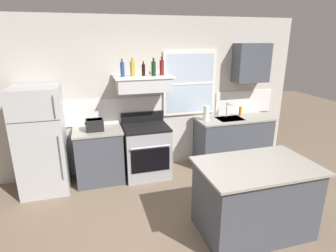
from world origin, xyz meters
TOP-DOWN VIEW (x-y plane):
  - ground_plane at (0.00, 0.00)m, footprint 16.00×16.00m
  - back_wall at (0.03, 2.23)m, footprint 5.40×0.11m
  - refrigerator at (-1.90, 1.84)m, footprint 0.70×0.72m
  - counter_left_of_stove at (-1.05, 1.90)m, footprint 0.79×0.63m
  - toaster at (-1.09, 1.87)m, footprint 0.30×0.20m
  - stove_range at (-0.25, 1.86)m, footprint 0.76×0.69m
  - range_hood_shelf at (-0.25, 1.96)m, footprint 0.96×0.52m
  - bottle_blue_liqueur at (-0.59, 1.95)m, footprint 0.07×0.07m
  - bottle_champagne_gold_foil at (-0.42, 1.98)m, footprint 0.08×0.08m
  - bottle_balsamic_dark at (-0.24, 1.98)m, footprint 0.06×0.06m
  - bottle_dark_green_wine at (-0.09, 1.91)m, footprint 0.07×0.07m
  - bottle_red_label_wine at (0.07, 1.97)m, footprint 0.07×0.07m
  - counter_right_with_sink at (1.45, 1.90)m, footprint 1.43×0.63m
  - sink_faucet at (1.35, 2.00)m, footprint 0.03×0.17m
  - paper_towel_roll at (0.88, 1.90)m, footprint 0.11×0.11m
  - dish_soap_bottle at (1.63, 2.00)m, footprint 0.06×0.06m
  - kitchen_island at (0.71, 0.03)m, footprint 1.40×0.90m
  - upper_cabinet_right at (1.80, 2.04)m, footprint 0.64×0.32m

SIDE VIEW (x-z plane):
  - ground_plane at x=0.00m, z-range 0.00..0.00m
  - counter_left_of_stove at x=-1.05m, z-range 0.00..0.91m
  - counter_right_with_sink at x=1.45m, z-range 0.00..0.91m
  - kitchen_island at x=0.71m, z-range 0.00..0.91m
  - stove_range at x=-0.25m, z-range -0.08..1.01m
  - refrigerator at x=-1.90m, z-range 0.00..1.67m
  - dish_soap_bottle at x=1.63m, z-range 0.91..1.09m
  - toaster at x=-1.09m, z-range 0.91..1.10m
  - paper_towel_roll at x=0.88m, z-range 0.91..1.18m
  - sink_faucet at x=1.35m, z-range 0.94..1.22m
  - back_wall at x=0.03m, z-range 0.00..2.70m
  - range_hood_shelf at x=-0.25m, z-range 1.50..1.75m
  - bottle_balsamic_dark at x=-0.24m, z-range 1.73..1.96m
  - bottle_blue_liqueur at x=-0.59m, z-range 1.72..2.01m
  - bottle_dark_green_wine at x=-0.09m, z-range 1.72..2.01m
  - bottle_champagne_gold_foil at x=-0.42m, z-range 1.72..2.01m
  - bottle_red_label_wine at x=0.07m, z-range 1.72..2.03m
  - upper_cabinet_right at x=1.80m, z-range 1.55..2.25m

